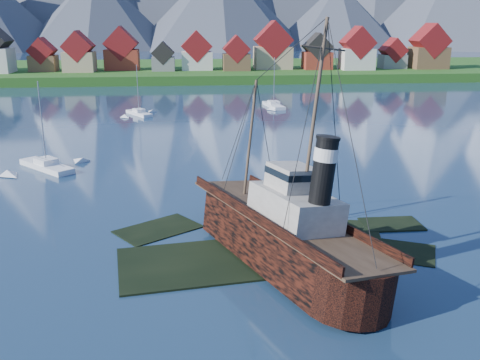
{
  "coord_description": "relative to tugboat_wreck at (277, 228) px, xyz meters",
  "views": [
    {
      "loc": [
        -5.64,
        -44.9,
        20.33
      ],
      "look_at": [
        -0.68,
        6.0,
        5.0
      ],
      "focal_mm": 40.0,
      "sensor_mm": 36.0,
      "label": 1
    }
  ],
  "objects": [
    {
      "name": "ground",
      "position": [
        -1.89,
        1.47,
        -2.76
      ],
      "size": [
        1400.0,
        1400.0,
        0.0
      ],
      "primitive_type": "plane",
      "color": "#1B324C",
      "rests_on": "ground"
    },
    {
      "name": "shoal",
      "position": [
        -0.11,
        3.62,
        -3.1
      ],
      "size": [
        31.71,
        21.24,
        1.14
      ],
      "color": "black",
      "rests_on": "ground"
    },
    {
      "name": "shore_bank",
      "position": [
        -1.89,
        171.47,
        -2.76
      ],
      "size": [
        600.0,
        80.0,
        3.2
      ],
      "primitive_type": "cube",
      "color": "#254A15",
      "rests_on": "ground"
    },
    {
      "name": "seawall",
      "position": [
        -1.89,
        133.47,
        -2.76
      ],
      "size": [
        600.0,
        2.5,
        2.0
      ],
      "primitive_type": "cube",
      "color": "#3F3D38",
      "rests_on": "ground"
    },
    {
      "name": "town",
      "position": [
        -35.01,
        153.65,
        6.23
      ],
      "size": [
        250.96,
        16.69,
        17.3
      ],
      "color": "maroon",
      "rests_on": "ground"
    },
    {
      "name": "tugboat_wreck",
      "position": [
        0.0,
        0.0,
        0.0
      ],
      "size": [
        6.39,
        27.54,
        21.82
      ],
      "rotation": [
        0.0,
        0.11,
        0.39
      ],
      "color": "black",
      "rests_on": "ground"
    },
    {
      "name": "sailboat_a",
      "position": [
        -27.84,
        32.26,
        -2.47
      ],
      "size": [
        9.18,
        9.54,
        12.93
      ],
      "rotation": [
        0.0,
        0.0,
        0.75
      ],
      "color": "white",
      "rests_on": "ground"
    },
    {
      "name": "sailboat_c",
      "position": [
        -18.52,
        76.78,
        -2.5
      ],
      "size": [
        6.53,
        8.8,
        11.51
      ],
      "rotation": [
        0.0,
        0.0,
        0.54
      ],
      "color": "white",
      "rests_on": "ground"
    },
    {
      "name": "sailboat_e",
      "position": [
        13.26,
        85.13,
        -2.48
      ],
      "size": [
        4.25,
        10.98,
        12.42
      ],
      "rotation": [
        0.0,
        0.0,
        0.15
      ],
      "color": "white",
      "rests_on": "ground"
    }
  ]
}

